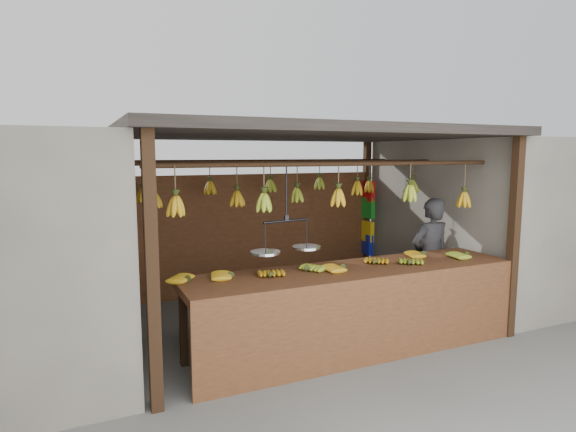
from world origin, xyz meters
name	(u,v)px	position (x,y,z in m)	size (l,w,h in m)	color
ground	(298,319)	(0.00, 0.00, 0.00)	(80.00, 80.00, 0.00)	#5B5B57
stall	(287,164)	(0.00, 0.33, 1.97)	(4.30, 3.30, 2.40)	black
neighbor_right	(507,216)	(3.60, 0.00, 1.15)	(3.00, 3.00, 2.30)	slate
counter	(360,288)	(0.13, -1.23, 0.72)	(3.71, 0.84, 0.96)	#573019
hanging_bananas	(299,193)	(0.01, 0.00, 1.63)	(3.64, 2.24, 0.39)	#BE8814
balance_scale	(286,246)	(-0.60, -1.00, 1.18)	(0.78, 0.36, 0.87)	black
vendor	(430,258)	(1.59, -0.60, 0.78)	(0.57, 0.37, 1.55)	#262628
bag_bundles	(368,219)	(1.94, 1.35, 1.03)	(0.08, 0.26, 1.23)	red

